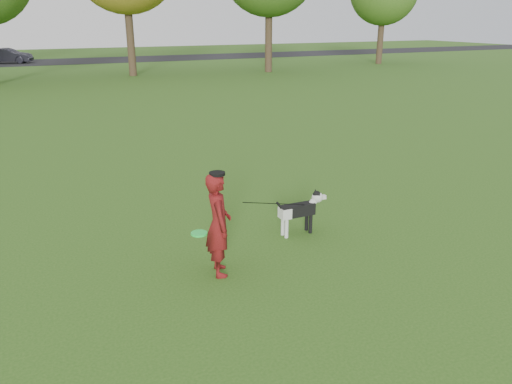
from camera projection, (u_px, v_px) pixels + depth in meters
name	position (u px, v px, depth m)	size (l,w,h in m)	color
ground	(233.00, 253.00, 7.95)	(120.00, 120.00, 0.00)	#285116
road	(52.00, 62.00, 42.16)	(120.00, 7.00, 0.02)	black
man	(218.00, 224.00, 7.09)	(0.56, 0.37, 1.53)	#59100C
dog	(301.00, 208.00, 8.54)	(0.99, 0.20, 0.75)	black
car_mid	(8.00, 56.00, 40.66)	(1.26, 3.61, 1.19)	black
man_held_items	(278.00, 204.00, 7.83)	(2.36, 0.93, 1.04)	#1DE746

